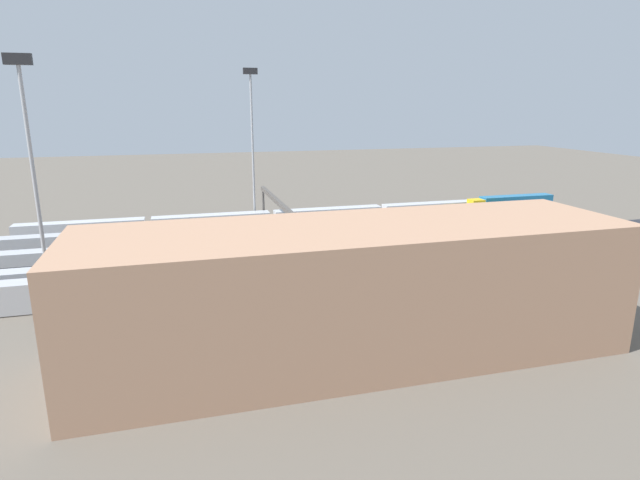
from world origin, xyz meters
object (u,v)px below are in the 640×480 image
(signal_gantry, at_px, (282,209))
(train_on_track_2, at_px, (215,236))
(train_on_track_7, at_px, (321,270))
(train_on_track_0, at_px, (322,217))
(train_on_track_3, at_px, (188,244))
(train_on_track_1, at_px, (486,212))
(maintenance_shed, at_px, (357,291))
(train_on_track_6, at_px, (371,256))
(train_on_track_4, at_px, (314,243))
(light_mast_1, at_px, (32,160))
(light_mast_0, at_px, (252,131))

(signal_gantry, bearing_deg, train_on_track_2, -34.32)
(train_on_track_7, xyz_separation_m, train_on_track_0, (-10.07, -35.00, 0.01))
(train_on_track_7, xyz_separation_m, train_on_track_3, (17.91, -20.00, 0.09))
(train_on_track_1, relative_size, maintenance_shed, 0.18)
(train_on_track_7, xyz_separation_m, train_on_track_2, (12.97, -25.00, -0.05))
(train_on_track_6, xyz_separation_m, train_on_track_2, (22.52, -20.00, -0.04))
(train_on_track_7, height_order, maintenance_shed, maintenance_shed)
(train_on_track_4, xyz_separation_m, train_on_track_2, (16.00, -10.00, -0.03))
(maintenance_shed, bearing_deg, train_on_track_3, -69.31)
(train_on_track_2, height_order, signal_gantry, signal_gantry)
(train_on_track_4, relative_size, train_on_track_2, 1.61)
(train_on_track_2, height_order, train_on_track_0, train_on_track_0)
(signal_gantry, distance_m, maintenance_shed, 39.05)
(train_on_track_7, height_order, train_on_track_1, train_on_track_1)
(train_on_track_7, distance_m, train_on_track_0, 36.42)
(train_on_track_2, bearing_deg, train_on_track_0, -156.54)
(train_on_track_2, bearing_deg, train_on_track_7, 117.43)
(train_on_track_3, relative_size, train_on_track_1, 1.00)
(train_on_track_4, height_order, train_on_track_7, same)
(train_on_track_6, distance_m, train_on_track_7, 10.77)
(train_on_track_1, bearing_deg, train_on_track_4, 19.13)
(train_on_track_0, bearing_deg, light_mast_1, 40.60)
(train_on_track_4, bearing_deg, train_on_track_1, -160.87)
(train_on_track_1, height_order, maintenance_shed, maintenance_shed)
(train_on_track_4, relative_size, train_on_track_0, 1.00)
(train_on_track_0, xyz_separation_m, light_mast_0, (13.80, -2.72, 17.86))
(train_on_track_6, bearing_deg, maintenance_shed, 66.09)
(train_on_track_0, xyz_separation_m, signal_gantry, (12.05, 17.50, 5.66))
(train_on_track_0, height_order, maintenance_shed, maintenance_shed)
(train_on_track_6, xyz_separation_m, train_on_track_1, (-36.73, -25.00, 0.10))
(train_on_track_6, height_order, light_mast_0, light_mast_0)
(train_on_track_1, relative_size, light_mast_1, 0.33)
(train_on_track_7, relative_size, train_on_track_3, 13.90)
(train_on_track_6, distance_m, signal_gantry, 17.93)
(train_on_track_7, relative_size, light_mast_0, 4.34)
(train_on_track_6, relative_size, train_on_track_3, 11.48)
(train_on_track_2, bearing_deg, train_on_track_6, 138.39)
(light_mast_1, bearing_deg, train_on_track_1, -157.65)
(train_on_track_7, xyz_separation_m, light_mast_0, (3.73, -37.72, 17.87))
(light_mast_0, relative_size, maintenance_shed, 0.58)
(train_on_track_0, relative_size, maintenance_shed, 2.09)
(train_on_track_2, relative_size, light_mast_0, 2.23)
(signal_gantry, bearing_deg, train_on_track_3, -8.92)
(train_on_track_3, distance_m, train_on_track_1, 64.96)
(train_on_track_4, relative_size, maintenance_shed, 2.09)
(train_on_track_4, distance_m, train_on_track_7, 15.30)
(light_mast_1, bearing_deg, train_on_track_0, -139.40)
(train_on_track_3, bearing_deg, light_mast_1, 54.39)
(train_on_track_4, xyz_separation_m, train_on_track_3, (20.93, -5.00, 0.11))
(train_on_track_4, bearing_deg, maintenance_shed, 81.83)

